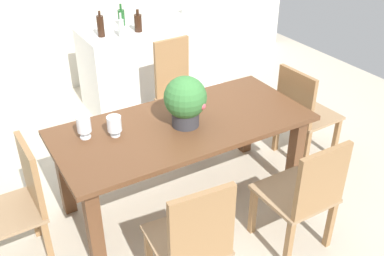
% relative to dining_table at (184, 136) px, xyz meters
% --- Properties ---
extents(ground_plane, '(7.04, 7.04, 0.00)m').
position_rel_dining_table_xyz_m(ground_plane, '(0.00, 0.09, -0.63)').
color(ground_plane, '#BCB29E').
extents(dining_table, '(2.00, 0.92, 0.75)m').
position_rel_dining_table_xyz_m(dining_table, '(0.00, 0.00, 0.00)').
color(dining_table, brown).
rests_on(dining_table, ground).
extents(chair_far_right, '(0.43, 0.45, 1.04)m').
position_rel_dining_table_xyz_m(chair_far_right, '(0.45, 0.93, -0.07)').
color(chair_far_right, olive).
rests_on(chair_far_right, ground).
extents(chair_head_end, '(0.44, 0.45, 0.93)m').
position_rel_dining_table_xyz_m(chair_head_end, '(-1.27, 0.00, -0.11)').
color(chair_head_end, olive).
rests_on(chair_head_end, ground).
extents(chair_foot_end, '(0.49, 0.49, 0.92)m').
position_rel_dining_table_xyz_m(chair_foot_end, '(1.26, -0.00, -0.11)').
color(chair_foot_end, olive).
rests_on(chair_foot_end, ground).
extents(chair_near_right, '(0.47, 0.48, 0.93)m').
position_rel_dining_table_xyz_m(chair_near_right, '(0.45, -0.93, -0.11)').
color(chair_near_right, olive).
rests_on(chair_near_right, ground).
extents(chair_near_left, '(0.48, 0.51, 0.97)m').
position_rel_dining_table_xyz_m(chair_near_left, '(-0.46, -0.93, -0.10)').
color(chair_near_left, olive).
rests_on(chair_near_left, ground).
extents(flower_centerpiece, '(0.33, 0.33, 0.40)m').
position_rel_dining_table_xyz_m(flower_centerpiece, '(-0.01, -0.03, 0.33)').
color(flower_centerpiece, '#333338').
rests_on(flower_centerpiece, dining_table).
extents(crystal_vase_left, '(0.10, 0.10, 0.18)m').
position_rel_dining_table_xyz_m(crystal_vase_left, '(-0.73, 0.18, 0.23)').
color(crystal_vase_left, silver).
rests_on(crystal_vase_left, dining_table).
extents(crystal_vase_center_near, '(0.11, 0.11, 0.16)m').
position_rel_dining_table_xyz_m(crystal_vase_center_near, '(-0.53, 0.09, 0.21)').
color(crystal_vase_center_near, silver).
rests_on(crystal_vase_center_near, dining_table).
extents(wine_glass, '(0.07, 0.07, 0.14)m').
position_rel_dining_table_xyz_m(wine_glass, '(0.23, 0.22, 0.22)').
color(wine_glass, silver).
rests_on(wine_glass, dining_table).
extents(kitchen_counter, '(1.56, 0.70, 0.93)m').
position_rel_dining_table_xyz_m(kitchen_counter, '(0.59, 1.81, -0.16)').
color(kitchen_counter, silver).
rests_on(kitchen_counter, ground).
extents(wine_bottle_green, '(0.08, 0.08, 0.24)m').
position_rel_dining_table_xyz_m(wine_bottle_green, '(0.40, 1.68, 0.40)').
color(wine_bottle_green, black).
rests_on(wine_bottle_green, kitchen_counter).
extents(wine_bottle_clear, '(0.08, 0.08, 0.24)m').
position_rel_dining_table_xyz_m(wine_bottle_clear, '(0.33, 1.97, 0.39)').
color(wine_bottle_clear, '#194C1E').
rests_on(wine_bottle_clear, kitchen_counter).
extents(wine_bottle_dark, '(0.06, 0.06, 0.25)m').
position_rel_dining_table_xyz_m(wine_bottle_dark, '(0.18, 1.60, 0.40)').
color(wine_bottle_dark, '#B2BFB7').
rests_on(wine_bottle_dark, kitchen_counter).
extents(wine_bottle_amber, '(0.07, 0.07, 0.27)m').
position_rel_dining_table_xyz_m(wine_bottle_amber, '(-0.00, 1.73, 0.41)').
color(wine_bottle_amber, black).
rests_on(wine_bottle_amber, kitchen_counter).
extents(wine_bottle_tall, '(0.06, 0.06, 0.29)m').
position_rel_dining_table_xyz_m(wine_bottle_tall, '(1.15, 2.01, 0.42)').
color(wine_bottle_tall, '#B2BFB7').
rests_on(wine_bottle_tall, kitchen_counter).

